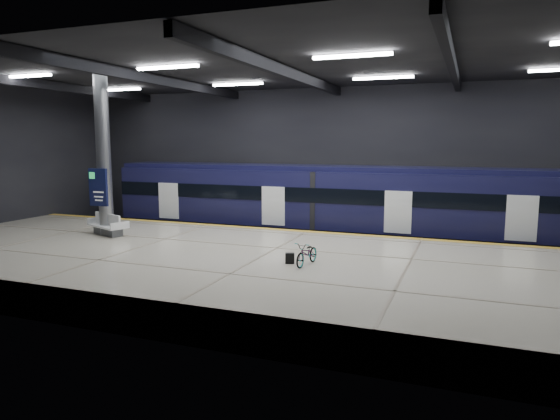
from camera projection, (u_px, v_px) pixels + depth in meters
The scene contains 10 objects.
ground at pixel (286, 270), 20.10m from camera, with size 30.00×30.00×0.00m, color black.
room_shell at pixel (286, 126), 19.33m from camera, with size 30.10×16.10×8.05m.
platform at pixel (262, 271), 17.72m from camera, with size 30.00×11.00×1.10m, color beige.
safety_strip at pixel (307, 231), 22.50m from camera, with size 30.00×0.40×0.01m, color gold.
rails at pixel (324, 242), 25.18m from camera, with size 30.00×1.52×0.16m.
train at pixel (377, 206), 23.98m from camera, with size 29.40×2.84×3.79m.
bench at pixel (108, 227), 21.68m from camera, with size 2.28×1.59×0.93m.
bicycle at pixel (307, 253), 16.35m from camera, with size 0.52×1.49×0.78m, color #99999E.
pannier_bag at pixel (290, 258), 16.59m from camera, with size 0.30×0.18×0.35m, color black.
info_column at pixel (103, 157), 21.38m from camera, with size 0.90×0.78×6.90m.
Camera 1 is at (6.79, -18.37, 5.14)m, focal length 32.00 mm.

